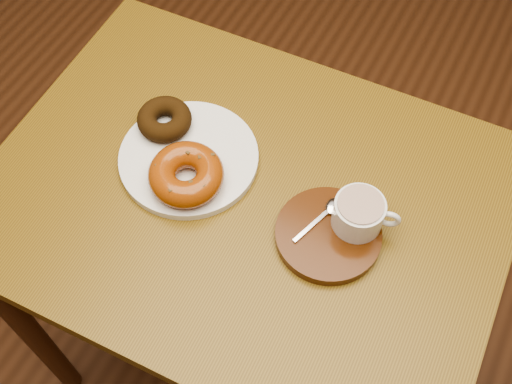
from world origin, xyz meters
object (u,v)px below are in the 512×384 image
at_px(donut_plate, 189,158).
at_px(cafe_table, 246,231).
at_px(saucer, 328,235).
at_px(coffee_cup, 359,213).

bearing_deg(donut_plate, cafe_table, -7.47).
bearing_deg(donut_plate, saucer, -5.80).
relative_size(cafe_table, saucer, 5.21).
xyz_separation_m(cafe_table, donut_plate, (-0.12, 0.02, 0.14)).
bearing_deg(donut_plate, coffee_cup, 1.75).
bearing_deg(saucer, donut_plate, 174.20).
bearing_deg(coffee_cup, saucer, -144.87).
distance_m(cafe_table, saucer, 0.21).
bearing_deg(coffee_cup, donut_plate, 168.44).
bearing_deg(saucer, cafe_table, 175.46).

